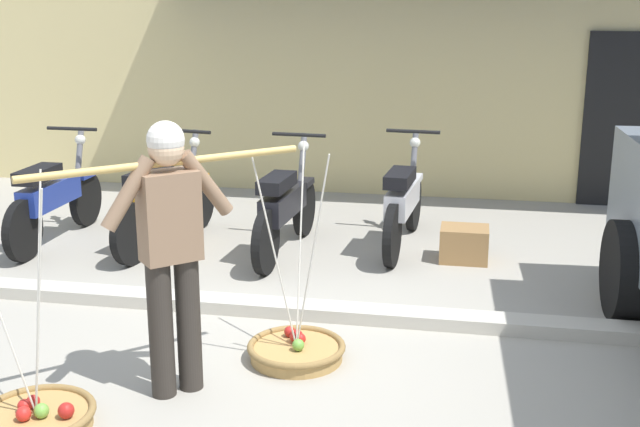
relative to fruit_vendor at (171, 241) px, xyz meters
The scene contains 11 objects.
ground_plane 1.29m from the fruit_vendor, 50.62° to the left, with size 90.00×90.00×0.00m, color #9E998C.
sidewalk_curb 1.72m from the fruit_vendor, 68.51° to the left, with size 20.00×0.24×0.10m, color #BAB4A5.
fruit_vendor is the anchor object (origin of this frame).
fruit_basket_left_side 1.24m from the fruit_vendor, 137.19° to the right, with size 0.67×0.67×1.45m.
fruit_basket_right_side 1.25m from the fruit_vendor, 42.81° to the left, with size 0.67×0.67×1.45m.
motorcycle_nearest_shop 3.62m from the fruit_vendor, 129.84° to the left, with size 0.54×1.82×1.09m.
motorcycle_second_in_row 3.11m from the fruit_vendor, 112.52° to the left, with size 0.55×1.81×1.09m.
motorcycle_third_in_row 2.87m from the fruit_vendor, 89.40° to the left, with size 0.54×1.82×1.09m.
motorcycle_end_of_row 3.46m from the fruit_vendor, 71.11° to the left, with size 0.54×1.82×1.09m.
storefront_building 8.08m from the fruit_vendor, 78.69° to the left, with size 13.00×6.00×4.20m.
wooden_crate 3.49m from the fruit_vendor, 59.94° to the left, with size 0.44×0.36×0.32m, color olive.
Camera 1 is at (1.20, -4.98, 2.39)m, focal length 45.42 mm.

